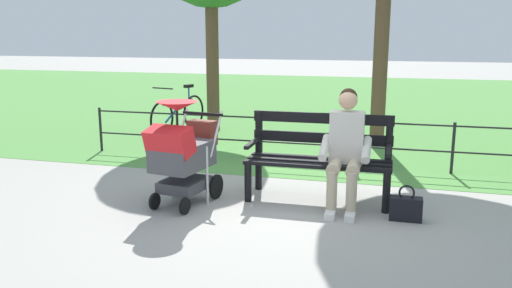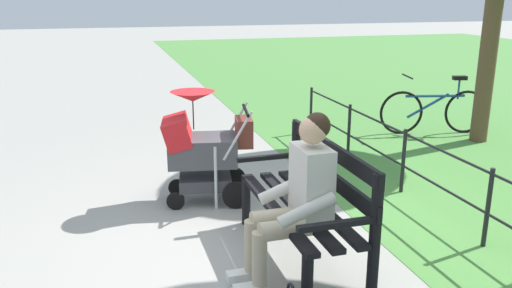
# 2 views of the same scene
# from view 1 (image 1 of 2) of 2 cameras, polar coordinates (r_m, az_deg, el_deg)

# --- Properties ---
(ground_plane) EXTENTS (60.00, 60.00, 0.00)m
(ground_plane) POSITION_cam_1_polar(r_m,az_deg,el_deg) (5.99, 2.81, -5.94)
(ground_plane) COLOR #9E9B93
(grass_lawn) EXTENTS (40.00, 16.00, 0.01)m
(grass_lawn) POSITION_cam_1_polar(r_m,az_deg,el_deg) (14.54, 10.25, 4.64)
(grass_lawn) COLOR #518E42
(grass_lawn) RESTS_ON ground
(park_bench) EXTENTS (1.60, 0.61, 0.96)m
(park_bench) POSITION_cam_1_polar(r_m,az_deg,el_deg) (5.89, 6.98, -1.02)
(park_bench) COLOR black
(park_bench) RESTS_ON ground
(person_on_bench) EXTENTS (0.53, 0.74, 1.28)m
(person_on_bench) POSITION_cam_1_polar(r_m,az_deg,el_deg) (5.61, 9.80, -0.19)
(person_on_bench) COLOR tan
(person_on_bench) RESTS_ON ground
(stroller) EXTENTS (0.64, 0.95, 1.15)m
(stroller) POSITION_cam_1_polar(r_m,az_deg,el_deg) (5.67, -8.08, -0.85)
(stroller) COLOR black
(stroller) RESTS_ON ground
(handbag) EXTENTS (0.32, 0.14, 0.37)m
(handbag) POSITION_cam_1_polar(r_m,az_deg,el_deg) (5.48, 16.09, -6.77)
(handbag) COLOR black
(handbag) RESTS_ON ground
(park_fence) EXTENTS (6.62, 0.04, 0.70)m
(park_fence) POSITION_cam_1_polar(r_m,az_deg,el_deg) (7.42, 5.50, 0.89)
(park_fence) COLOR black
(park_fence) RESTS_ON ground
(bicycle) EXTENTS (0.52, 1.63, 0.89)m
(bicycle) POSITION_cam_1_polar(r_m,az_deg,el_deg) (9.88, -8.46, 3.33)
(bicycle) COLOR black
(bicycle) RESTS_ON ground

